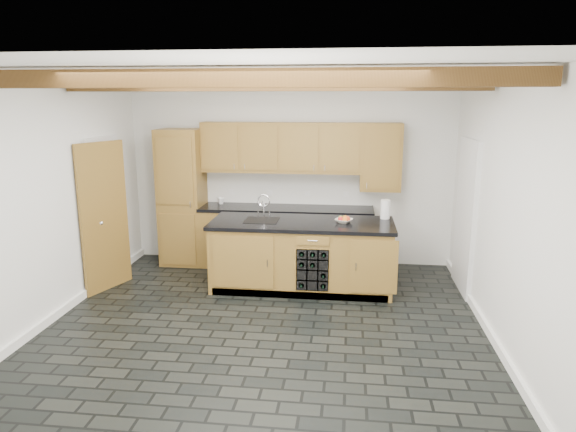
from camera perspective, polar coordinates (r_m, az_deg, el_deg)
name	(u,v)px	position (r m, az deg, el deg)	size (l,w,h in m)	color
ground	(265,326)	(6.02, -2.58, -12.08)	(5.00, 5.00, 0.00)	black
room_shell	(264,187)	(6.08, -2.70, 3.28)	(5.01, 5.00, 5.00)	white
back_cabinetry	(264,203)	(7.88, -2.70, 1.44)	(3.65, 0.62, 2.20)	olive
island	(302,255)	(7.01, 1.58, -4.35)	(2.48, 0.96, 0.93)	olive
faucet	(262,217)	(7.00, -2.90, -0.16)	(0.45, 0.40, 0.34)	black
kitchen_scale	(343,220)	(6.93, 6.15, -0.43)	(0.17, 0.11, 0.05)	black
fruit_bowl	(344,221)	(6.86, 6.21, -0.54)	(0.22, 0.22, 0.05)	silver
fruit_cluster	(344,219)	(6.85, 6.22, -0.30)	(0.16, 0.17, 0.07)	red
paper_towel	(385,209)	(7.17, 10.76, 0.74)	(0.13, 0.13, 0.26)	white
mug	(221,201)	(8.12, -7.46, 1.68)	(0.11, 0.11, 0.10)	white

